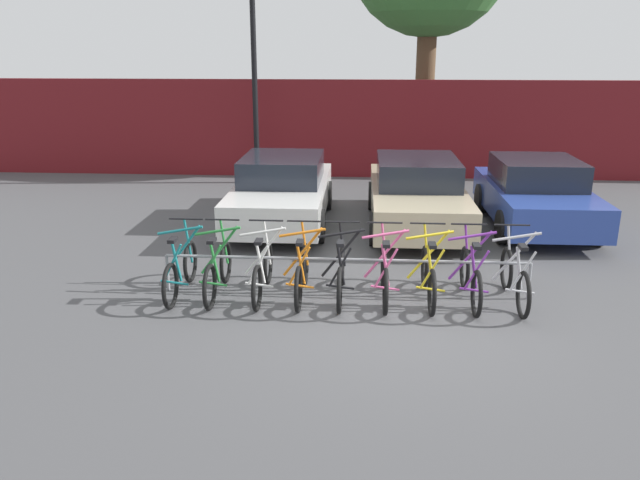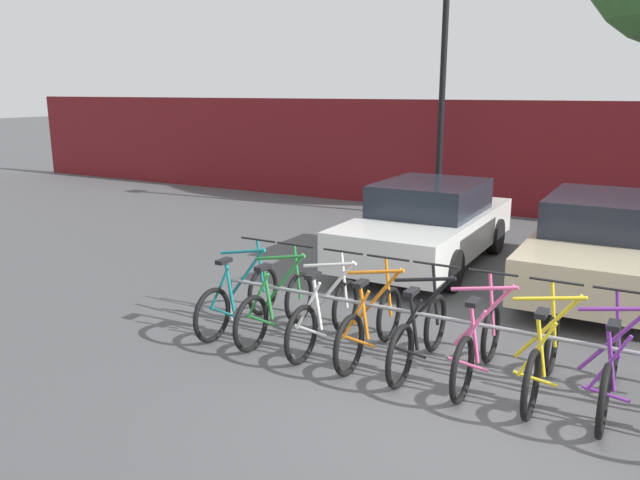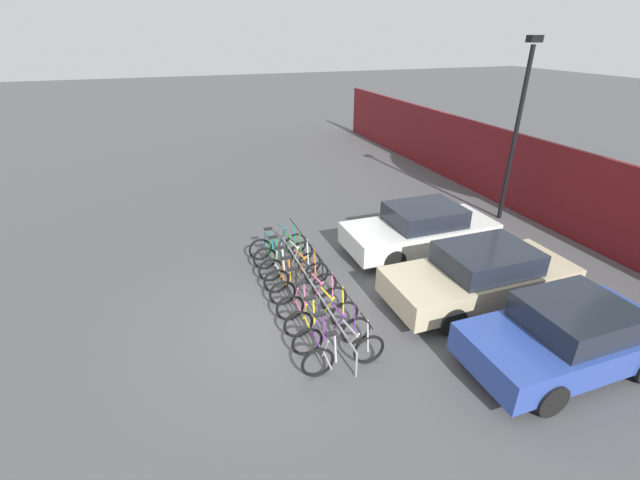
% 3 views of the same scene
% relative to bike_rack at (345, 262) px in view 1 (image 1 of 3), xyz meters
% --- Properties ---
extents(ground_plane, '(120.00, 120.00, 0.00)m').
position_rel_bike_rack_xyz_m(ground_plane, '(0.68, -0.68, -0.50)').
color(ground_plane, '#4C4C4F').
extents(hoarding_wall, '(36.00, 0.16, 2.68)m').
position_rel_bike_rack_xyz_m(hoarding_wall, '(0.68, 8.82, 0.83)').
color(hoarding_wall, maroon).
rests_on(hoarding_wall, ground).
extents(bike_rack, '(5.40, 0.04, 0.57)m').
position_rel_bike_rack_xyz_m(bike_rack, '(0.00, 0.00, 0.00)').
color(bike_rack, gray).
rests_on(bike_rack, ground).
extents(bicycle_teal, '(0.68, 1.71, 1.05)m').
position_rel_bike_rack_xyz_m(bicycle_teal, '(-2.43, -0.15, -0.13)').
color(bicycle_teal, black).
rests_on(bicycle_teal, ground).
extents(bicycle_green, '(0.68, 1.71, 1.05)m').
position_rel_bike_rack_xyz_m(bicycle_green, '(-1.87, -0.15, -0.13)').
color(bicycle_green, black).
rests_on(bicycle_green, ground).
extents(bicycle_white, '(0.68, 1.71, 1.05)m').
position_rel_bike_rack_xyz_m(bicycle_white, '(-1.20, -0.15, -0.13)').
color(bicycle_white, black).
rests_on(bicycle_white, ground).
extents(bicycle_orange, '(0.68, 1.71, 1.05)m').
position_rel_bike_rack_xyz_m(bicycle_orange, '(-0.63, -0.15, -0.13)').
color(bicycle_orange, black).
rests_on(bicycle_orange, ground).
extents(bicycle_black, '(0.68, 1.71, 1.05)m').
position_rel_bike_rack_xyz_m(bicycle_black, '(-0.06, -0.15, -0.13)').
color(bicycle_black, black).
rests_on(bicycle_black, ground).
extents(bicycle_pink, '(0.68, 1.71, 1.05)m').
position_rel_bike_rack_xyz_m(bicycle_pink, '(0.57, -0.15, -0.13)').
color(bicycle_pink, black).
rests_on(bicycle_pink, ground).
extents(bicycle_yellow, '(0.68, 1.71, 1.05)m').
position_rel_bike_rack_xyz_m(bicycle_yellow, '(1.20, -0.15, -0.13)').
color(bicycle_yellow, black).
rests_on(bicycle_yellow, ground).
extents(bicycle_purple, '(0.68, 1.71, 1.05)m').
position_rel_bike_rack_xyz_m(bicycle_purple, '(1.80, -0.15, -0.13)').
color(bicycle_purple, black).
rests_on(bicycle_purple, ground).
extents(bicycle_silver, '(0.68, 1.71, 1.05)m').
position_rel_bike_rack_xyz_m(bicycle_silver, '(2.43, -0.15, -0.13)').
color(bicycle_silver, black).
rests_on(bicycle_silver, ground).
extents(car_white, '(1.91, 4.38, 1.40)m').
position_rel_bike_rack_xyz_m(car_white, '(-1.42, 3.85, 0.19)').
color(car_white, silver).
rests_on(car_white, ground).
extents(car_beige, '(1.91, 4.53, 1.40)m').
position_rel_bike_rack_xyz_m(car_beige, '(1.33, 3.79, 0.19)').
color(car_beige, '#C1B28E').
rests_on(car_beige, ground).
extents(car_blue, '(1.91, 3.95, 1.40)m').
position_rel_bike_rack_xyz_m(car_blue, '(3.72, 3.88, 0.19)').
color(car_blue, '#2D479E').
rests_on(car_blue, ground).
extents(lamp_post, '(0.24, 0.44, 5.76)m').
position_rel_bike_rack_xyz_m(lamp_post, '(-2.60, 7.83, 2.73)').
color(lamp_post, black).
rests_on(lamp_post, ground).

